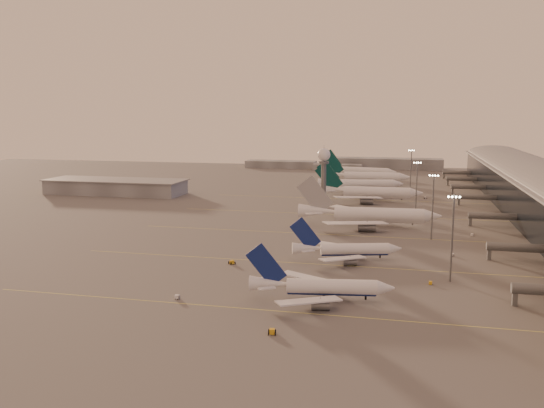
# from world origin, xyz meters

# --- Properties ---
(ground) EXTENTS (700.00, 700.00, 0.00)m
(ground) POSITION_xyz_m (0.00, 0.00, 0.00)
(ground) COLOR #5C5959
(ground) RESTS_ON ground
(taxiway_markings) EXTENTS (180.00, 185.25, 0.02)m
(taxiway_markings) POSITION_xyz_m (30.00, 56.00, 0.01)
(taxiway_markings) COLOR #EEE754
(taxiway_markings) RESTS_ON ground
(hangar) EXTENTS (82.00, 27.00, 8.50)m
(hangar) POSITION_xyz_m (-120.00, 140.00, 4.32)
(hangar) COLOR slate
(hangar) RESTS_ON ground
(radar_tower) EXTENTS (6.40, 6.40, 31.10)m
(radar_tower) POSITION_xyz_m (5.00, 120.00, 20.95)
(radar_tower) COLOR slate
(radar_tower) RESTS_ON ground
(mast_a) EXTENTS (3.60, 0.56, 25.00)m
(mast_a) POSITION_xyz_m (58.00, 0.00, 13.74)
(mast_a) COLOR slate
(mast_a) RESTS_ON ground
(mast_b) EXTENTS (3.60, 0.56, 25.00)m
(mast_b) POSITION_xyz_m (55.00, 55.00, 13.74)
(mast_b) COLOR slate
(mast_b) RESTS_ON ground
(mast_c) EXTENTS (3.60, 0.56, 25.00)m
(mast_c) POSITION_xyz_m (50.00, 110.00, 13.74)
(mast_c) COLOR slate
(mast_c) RESTS_ON ground
(mast_d) EXTENTS (3.60, 0.56, 25.00)m
(mast_d) POSITION_xyz_m (48.00, 200.00, 13.74)
(mast_d) COLOR slate
(mast_d) RESTS_ON ground
(distant_horizon) EXTENTS (165.00, 37.50, 9.00)m
(distant_horizon) POSITION_xyz_m (2.62, 325.14, 3.89)
(distant_horizon) COLOR slate
(distant_horizon) RESTS_ON ground
(narrowbody_near) EXTENTS (37.40, 29.65, 14.67)m
(narrowbody_near) POSITION_xyz_m (24.97, -24.85, 2.97)
(narrowbody_near) COLOR white
(narrowbody_near) RESTS_ON ground
(narrowbody_mid) EXTENTS (35.57, 28.00, 14.22)m
(narrowbody_mid) POSITION_xyz_m (27.20, 17.36, 2.88)
(narrowbody_mid) COLOR white
(narrowbody_mid) RESTS_ON ground
(widebody_white) EXTENTS (59.94, 47.93, 21.07)m
(widebody_white) POSITION_xyz_m (30.64, 75.28, 3.65)
(widebody_white) COLOR white
(widebody_white) RESTS_ON ground
(greentail_a) EXTENTS (57.50, 46.45, 20.89)m
(greentail_a) POSITION_xyz_m (26.30, 144.64, 3.69)
(greentail_a) COLOR white
(greentail_a) RESTS_ON ground
(greentail_b) EXTENTS (51.74, 41.38, 18.99)m
(greentail_b) POSITION_xyz_m (18.79, 183.40, 3.35)
(greentail_b) COLOR white
(greentail_b) RESTS_ON ground
(greentail_c) EXTENTS (59.49, 48.05, 21.61)m
(greentail_c) POSITION_xyz_m (19.33, 219.33, 3.82)
(greentail_c) COLOR white
(greentail_c) RESTS_ON ground
(greentail_d) EXTENTS (55.00, 44.04, 20.13)m
(greentail_d) POSITION_xyz_m (12.14, 258.45, 3.56)
(greentail_d) COLOR white
(greentail_d) RESTS_ON ground
(gsv_truck_a) EXTENTS (5.62, 2.22, 2.25)m
(gsv_truck_a) POSITION_xyz_m (-10.53, -32.13, 1.15)
(gsv_truck_a) COLOR white
(gsv_truck_a) RESTS_ON ground
(gsv_tug_near) EXTENTS (3.05, 4.29, 1.12)m
(gsv_tug_near) POSITION_xyz_m (17.98, -49.60, 0.58)
(gsv_tug_near) COLOR gold
(gsv_tug_near) RESTS_ON ground
(gsv_catering_a) EXTENTS (4.51, 2.45, 3.54)m
(gsv_catering_a) POSITION_xyz_m (52.72, -4.40, 1.77)
(gsv_catering_a) COLOR gold
(gsv_catering_a) RESTS_ON ground
(gsv_tug_mid) EXTENTS (4.54, 4.54, 1.15)m
(gsv_tug_mid) POSITION_xyz_m (-7.35, 3.77, 0.59)
(gsv_tug_mid) COLOR gold
(gsv_tug_mid) RESTS_ON ground
(gsv_truck_b) EXTENTS (5.01, 3.10, 1.90)m
(gsv_truck_b) POSITION_xyz_m (61.14, 29.96, 0.97)
(gsv_truck_b) COLOR white
(gsv_truck_b) RESTS_ON ground
(gsv_truck_c) EXTENTS (5.03, 3.62, 1.92)m
(gsv_truck_c) POSITION_xyz_m (3.82, 66.27, 0.98)
(gsv_truck_c) COLOR gold
(gsv_truck_c) RESTS_ON ground
(gsv_catering_b) EXTENTS (5.14, 3.66, 3.86)m
(gsv_catering_b) POSITION_xyz_m (70.78, 64.40, 1.93)
(gsv_catering_b) COLOR white
(gsv_catering_b) RESTS_ON ground
(gsv_tug_far) EXTENTS (4.17, 4.30, 1.07)m
(gsv_tug_far) POSITION_xyz_m (16.84, 101.17, 0.55)
(gsv_tug_far) COLOR white
(gsv_tug_far) RESTS_ON ground
(gsv_tug_hangar) EXTENTS (3.56, 2.71, 0.90)m
(gsv_tug_hangar) POSITION_xyz_m (55.98, 160.82, 0.46)
(gsv_tug_hangar) COLOR white
(gsv_tug_hangar) RESTS_ON ground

